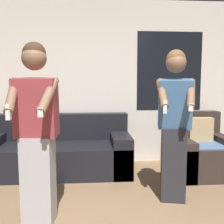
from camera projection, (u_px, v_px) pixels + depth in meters
wall_back at (105, 83)px, 4.39m from camera, size 5.89×0.07×2.70m
couch at (58, 152)px, 3.98m from camera, size 2.18×0.89×0.86m
armchair at (200, 152)px, 3.96m from camera, size 0.83×0.94×0.90m
person_left at (37, 132)px, 2.45m from camera, size 0.45×0.49×1.73m
person_right at (174, 124)px, 2.95m from camera, size 0.44×0.54×1.72m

